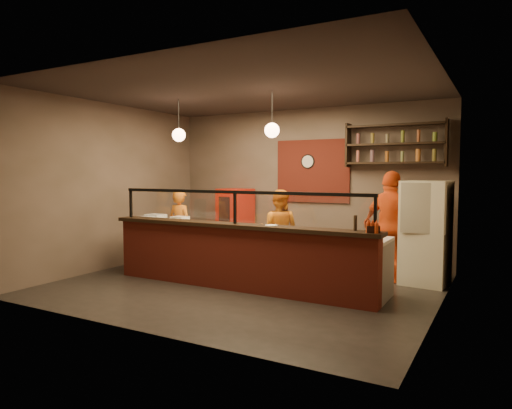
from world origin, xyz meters
The scene contains 29 objects.
floor centered at (0.00, 0.00, 0.00)m, with size 6.00×6.00×0.00m, color black.
ceiling centered at (0.00, 0.00, 3.20)m, with size 6.00×6.00×0.00m, color #332A27.
wall_back centered at (0.00, 2.50, 1.60)m, with size 6.00×6.00×0.00m, color #69564D.
wall_left centered at (-3.00, 0.00, 1.60)m, with size 5.00×5.00×0.00m, color #69564D.
wall_right centered at (3.00, 0.00, 1.60)m, with size 5.00×5.00×0.00m, color #69564D.
wall_front centered at (0.00, -2.50, 1.60)m, with size 6.00×6.00×0.00m, color #69564D.
brick_patch centered at (0.20, 2.47, 1.90)m, with size 1.60×0.04×1.30m, color maroon.
service_counter centered at (0.00, -0.30, 0.50)m, with size 4.60×0.25×1.00m, color maroon.
counter_ledge centered at (0.00, -0.30, 1.03)m, with size 4.70×0.37×0.06m, color black.
worktop_cabinet centered at (0.00, 0.20, 0.42)m, with size 4.60×0.75×0.85m, color gray.
worktop centered at (0.00, 0.20, 0.88)m, with size 4.60×0.75×0.05m, color silver.
sneeze_guard centered at (0.00, -0.30, 1.37)m, with size 4.50×0.05×0.52m.
wall_shelving centered at (1.90, 2.32, 2.40)m, with size 1.84×0.28×0.85m.
wall_clock centered at (0.10, 2.46, 2.10)m, with size 0.30×0.30×0.04m, color black.
pendant_left centered at (-1.50, 0.20, 2.55)m, with size 0.24×0.24×0.77m.
pendant_right centered at (0.40, 0.20, 2.55)m, with size 0.24×0.24×0.77m.
cook_left centered at (-2.05, 0.90, 0.76)m, with size 0.55×0.36×1.52m, color orange.
cook_mid centered at (0.04, 1.22, 0.78)m, with size 0.75×0.59×1.55m, color orange.
cook_right centered at (2.05, 1.46, 0.95)m, with size 1.11×0.46×1.90m, color #E14B15.
fridge centered at (2.60, 1.53, 0.87)m, with size 0.72×0.67×1.73m, color beige.
red_cooler centered at (-1.50, 2.15, 0.76)m, with size 0.65×0.59×1.51m, color red.
pizza_dough centered at (1.09, 0.25, 0.91)m, with size 0.56×0.56×0.01m, color beige.
prep_tub_a centered at (-2.13, 0.26, 0.99)m, with size 0.34×0.27×0.17m, color silver.
prep_tub_b centered at (-1.62, 0.35, 0.97)m, with size 0.29×0.23×0.15m, color silver.
prep_tub_c centered at (-2.15, 0.09, 0.97)m, with size 0.29×0.23×0.14m, color silver.
rolling_pin centered at (-1.69, 0.16, 0.93)m, with size 0.06×0.06×0.33m, color yellow.
condiment_caddy centered at (2.20, -0.34, 1.11)m, with size 0.17×0.13×0.10m, color black.
pepper_mill centered at (1.93, -0.24, 1.17)m, with size 0.05×0.05×0.22m, color black.
small_plate centered at (0.64, -0.29, 1.07)m, with size 0.19×0.19×0.01m, color white.
Camera 1 is at (3.77, -6.43, 1.87)m, focal length 32.00 mm.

